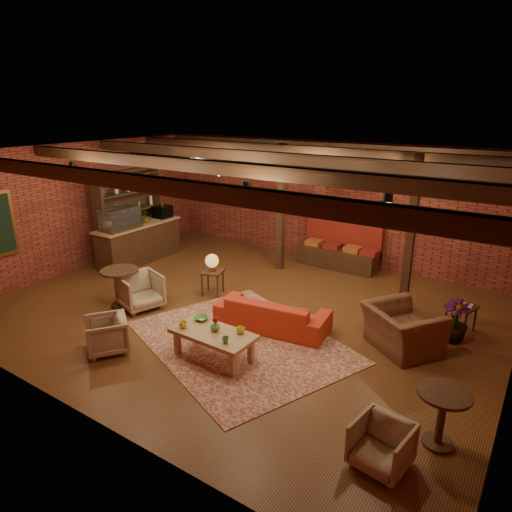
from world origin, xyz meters
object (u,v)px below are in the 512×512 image
Objects in this scene: round_table_left at (120,281)px; side_table_book at (462,307)px; armchair_far at (382,443)px; armchair_a at (140,289)px; round_table_right at (442,410)px; side_table_lamp at (212,264)px; armchair_b at (107,333)px; plant_tall at (461,280)px; coffee_table at (213,335)px; armchair_right at (403,322)px; sofa at (272,313)px.

side_table_book is at bearing 24.09° from round_table_left.
armchair_far is at bearing -12.69° from round_table_left.
round_table_right is at bearing -78.87° from armchair_a.
armchair_a is at bearing -120.41° from side_table_lamp.
plant_tall reaches higher than armchair_b.
side_table_lamp is (-1.72, 2.12, 0.29)m from coffee_table.
armchair_a is at bearing 172.91° from armchair_far.
armchair_a is 6.38m from side_table_book.
round_table_left is at bearing 50.66° from armchair_right.
sofa is 2.62× the size of armchair_a.
round_table_left is 6.65m from plant_tall.
round_table_left is 0.68× the size of armchair_right.
armchair_right is 1.27m from plant_tall.
sofa is at bearing -147.91° from side_table_book.
armchair_right is 2.37m from round_table_right.
round_table_left is at bearing -155.91° from side_table_book.
plant_tall is (4.94, 3.71, 0.84)m from armchair_b.
sofa reaches higher than side_table_book.
armchair_b is at bearing -143.05° from plant_tall.
armchair_b is (0.86, -1.58, -0.06)m from armchair_a.
armchair_right is (4.23, 2.89, 0.18)m from armchair_b.
round_table_right is at bearing -21.93° from side_table_lamp.
coffee_table is at bearing 62.07° from armchair_b.
armchair_far is at bearing -30.87° from side_table_lamp.
armchair_far is at bearing 35.64° from armchair_b.
plant_tall is (0.08, 3.68, 0.86)m from armchair_far.
plant_tall is (3.26, 2.87, 0.75)m from coffee_table.
plant_tall is at bearing -51.48° from armchair_a.
armchair_right reaches higher than armchair_far.
sofa is 3.11× the size of armchair_b.
sofa is 2.90m from armchair_a.
armchair_b is at bearing -139.69° from side_table_book.
round_table_right is at bearing -82.02° from plant_tall.
armchair_b is 1.18× the size of side_table_book.
side_table_lamp is 0.40× the size of plant_tall.
plant_tall reaches higher than coffee_table.
round_table_right is (1.12, -2.09, -0.01)m from armchair_right.
armchair_far is at bearing -91.30° from side_table_book.
armchair_far reaches higher than side_table_book.
plant_tall is at bearing 41.28° from coffee_table.
coffee_table is at bearing 71.74° from sofa.
sofa is at bearing -154.91° from plant_tall.
sofa is 3.70m from armchair_far.
sofa is 2.80× the size of round_table_right.
armchair_a reaches higher than side_table_book.
armchair_right is at bearing -130.74° from plant_tall.
round_table_left is 0.35× the size of plant_tall.
coffee_table is at bearing -87.77° from armchair_a.
armchair_b is (0.05, -2.97, -0.38)m from side_table_lamp.
plant_tall reaches higher than side_table_lamp.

